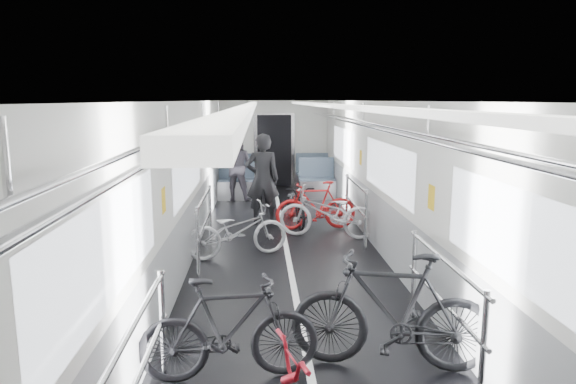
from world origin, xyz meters
name	(u,v)px	position (x,y,z in m)	size (l,w,h in m)	color
car_shell	(283,172)	(0.00, 1.78, 1.13)	(3.02, 14.01, 2.41)	black
bike_left_mid	(230,329)	(-0.71, -3.32, 0.47)	(0.44, 1.56, 0.94)	black
bike_left_far	(237,230)	(-0.79, 0.26, 0.42)	(0.56, 1.61, 0.84)	#9E9EA3
bike_right_near	(392,311)	(0.74, -3.21, 0.55)	(0.52, 1.83, 1.10)	black
bike_right_mid	(327,213)	(0.76, 1.30, 0.46)	(0.60, 1.73, 0.91)	#B1B0B5
bike_right_far	(316,205)	(0.62, 1.90, 0.46)	(0.43, 1.53, 0.92)	red
bike_aisle	(296,205)	(0.27, 2.28, 0.40)	(0.53, 1.53, 0.80)	black
person_standing	(263,179)	(-0.37, 2.38, 0.89)	(0.65, 0.43, 1.79)	black
person_seated	(237,167)	(-0.98, 4.86, 0.82)	(0.80, 0.62, 1.64)	#35313A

